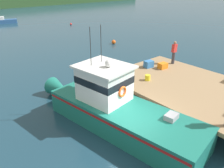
{
  "coord_description": "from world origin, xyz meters",
  "views": [
    {
      "loc": [
        -6.08,
        -6.0,
        6.65
      ],
      "look_at": [
        1.2,
        2.59,
        1.4
      ],
      "focal_mm": 35.72,
      "sensor_mm": 36.0,
      "label": 1
    }
  ],
  "objects_px": {
    "deckhand_by_the_boat": "(174,52)",
    "crate_stack_mid_dock": "(163,66)",
    "crate_stack_near_edge": "(149,64)",
    "bait_bucket": "(148,78)",
    "main_fishing_boat": "(114,107)",
    "mooring_buoy_outer": "(114,42)",
    "moored_boat_far_right": "(4,21)",
    "mooring_buoy_inshore": "(71,24)"
  },
  "relations": [
    {
      "from": "crate_stack_mid_dock",
      "to": "mooring_buoy_inshore",
      "type": "distance_m",
      "value": 25.23
    },
    {
      "from": "deckhand_by_the_boat",
      "to": "moored_boat_far_right",
      "type": "relative_size",
      "value": 0.36
    },
    {
      "from": "main_fishing_boat",
      "to": "crate_stack_mid_dock",
      "type": "distance_m",
      "value": 5.84
    },
    {
      "from": "bait_bucket",
      "to": "deckhand_by_the_boat",
      "type": "height_order",
      "value": "deckhand_by_the_boat"
    },
    {
      "from": "bait_bucket",
      "to": "crate_stack_near_edge",
      "type": "bearing_deg",
      "value": 39.73
    },
    {
      "from": "deckhand_by_the_boat",
      "to": "moored_boat_far_right",
      "type": "xyz_separation_m",
      "value": [
        -2.18,
        32.69,
        -1.67
      ]
    },
    {
      "from": "bait_bucket",
      "to": "mooring_buoy_inshore",
      "type": "xyz_separation_m",
      "value": [
        9.4,
        24.86,
        -1.21
      ]
    },
    {
      "from": "crate_stack_near_edge",
      "to": "bait_bucket",
      "type": "bearing_deg",
      "value": -140.27
    },
    {
      "from": "crate_stack_mid_dock",
      "to": "mooring_buoy_outer",
      "type": "relative_size",
      "value": 1.27
    },
    {
      "from": "crate_stack_mid_dock",
      "to": "mooring_buoy_outer",
      "type": "bearing_deg",
      "value": 66.26
    },
    {
      "from": "crate_stack_mid_dock",
      "to": "mooring_buoy_outer",
      "type": "distance_m",
      "value": 11.51
    },
    {
      "from": "crate_stack_near_edge",
      "to": "mooring_buoy_inshore",
      "type": "xyz_separation_m",
      "value": [
        7.67,
        23.41,
        -1.27
      ]
    },
    {
      "from": "moored_boat_far_right",
      "to": "mooring_buoy_inshore",
      "type": "distance_m",
      "value": 11.75
    },
    {
      "from": "crate_stack_near_edge",
      "to": "bait_bucket",
      "type": "xyz_separation_m",
      "value": [
        -1.73,
        -1.44,
        -0.06
      ]
    },
    {
      "from": "mooring_buoy_inshore",
      "to": "mooring_buoy_outer",
      "type": "relative_size",
      "value": 0.68
    },
    {
      "from": "moored_boat_far_right",
      "to": "mooring_buoy_inshore",
      "type": "relative_size",
      "value": 13.92
    },
    {
      "from": "main_fishing_boat",
      "to": "mooring_buoy_outer",
      "type": "relative_size",
      "value": 21.01
    },
    {
      "from": "mooring_buoy_outer",
      "to": "main_fishing_boat",
      "type": "bearing_deg",
      "value": -130.58
    },
    {
      "from": "crate_stack_near_edge",
      "to": "deckhand_by_the_boat",
      "type": "relative_size",
      "value": 0.37
    },
    {
      "from": "moored_boat_far_right",
      "to": "crate_stack_mid_dock",
      "type": "bearing_deg",
      "value": -88.53
    },
    {
      "from": "crate_stack_mid_dock",
      "to": "mooring_buoy_inshore",
      "type": "xyz_separation_m",
      "value": [
        7.11,
        24.18,
        -1.23
      ]
    },
    {
      "from": "deckhand_by_the_boat",
      "to": "crate_stack_mid_dock",
      "type": "bearing_deg",
      "value": -174.02
    },
    {
      "from": "main_fishing_boat",
      "to": "deckhand_by_the_boat",
      "type": "distance_m",
      "value": 7.24
    },
    {
      "from": "crate_stack_near_edge",
      "to": "bait_bucket",
      "type": "distance_m",
      "value": 2.26
    },
    {
      "from": "main_fishing_boat",
      "to": "moored_boat_far_right",
      "type": "relative_size",
      "value": 2.2
    },
    {
      "from": "crate_stack_mid_dock",
      "to": "moored_boat_far_right",
      "type": "relative_size",
      "value": 0.13
    },
    {
      "from": "moored_boat_far_right",
      "to": "mooring_buoy_outer",
      "type": "relative_size",
      "value": 9.53
    },
    {
      "from": "crate_stack_mid_dock",
      "to": "mooring_buoy_inshore",
      "type": "relative_size",
      "value": 1.85
    },
    {
      "from": "bait_bucket",
      "to": "moored_boat_far_right",
      "type": "distance_m",
      "value": 33.55
    },
    {
      "from": "main_fishing_boat",
      "to": "bait_bucket",
      "type": "xyz_separation_m",
      "value": [
        3.34,
        0.8,
        0.36
      ]
    },
    {
      "from": "main_fishing_boat",
      "to": "crate_stack_mid_dock",
      "type": "bearing_deg",
      "value": 14.68
    },
    {
      "from": "crate_stack_mid_dock",
      "to": "mooring_buoy_inshore",
      "type": "bearing_deg",
      "value": 73.62
    },
    {
      "from": "deckhand_by_the_boat",
      "to": "moored_boat_far_right",
      "type": "bearing_deg",
      "value": 93.82
    },
    {
      "from": "main_fishing_boat",
      "to": "mooring_buoy_outer",
      "type": "bearing_deg",
      "value": 49.42
    },
    {
      "from": "crate_stack_near_edge",
      "to": "mooring_buoy_outer",
      "type": "distance_m",
      "value": 11.08
    },
    {
      "from": "main_fishing_boat",
      "to": "crate_stack_near_edge",
      "type": "height_order",
      "value": "main_fishing_boat"
    },
    {
      "from": "bait_bucket",
      "to": "mooring_buoy_outer",
      "type": "bearing_deg",
      "value": 58.25
    },
    {
      "from": "crate_stack_near_edge",
      "to": "crate_stack_mid_dock",
      "type": "height_order",
      "value": "crate_stack_near_edge"
    },
    {
      "from": "main_fishing_boat",
      "to": "bait_bucket",
      "type": "height_order",
      "value": "main_fishing_boat"
    },
    {
      "from": "crate_stack_near_edge",
      "to": "mooring_buoy_inshore",
      "type": "distance_m",
      "value": 24.67
    },
    {
      "from": "deckhand_by_the_boat",
      "to": "mooring_buoy_inshore",
      "type": "height_order",
      "value": "deckhand_by_the_boat"
    },
    {
      "from": "crate_stack_near_edge",
      "to": "mooring_buoy_inshore",
      "type": "bearing_deg",
      "value": 71.87
    }
  ]
}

